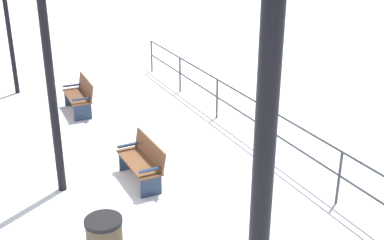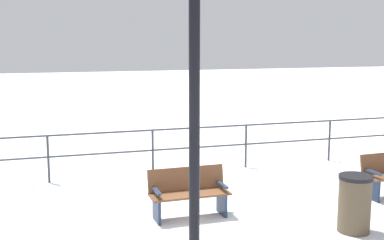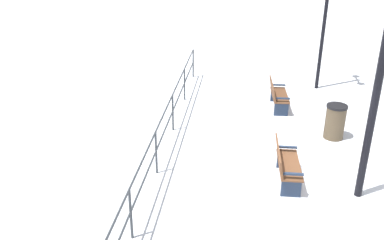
{
  "view_description": "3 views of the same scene",
  "coord_description": "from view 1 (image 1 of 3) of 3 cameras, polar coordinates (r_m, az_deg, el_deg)",
  "views": [
    {
      "loc": [
        2.69,
        8.15,
        4.84
      ],
      "look_at": [
        -1.05,
        0.35,
        1.27
      ],
      "focal_mm": 46.39,
      "sensor_mm": 36.0,
      "label": 1
    },
    {
      "loc": [
        7.91,
        -2.39,
        3.07
      ],
      "look_at": [
        -1.91,
        0.6,
        1.41
      ],
      "focal_mm": 46.98,
      "sensor_mm": 36.0,
      "label": 2
    },
    {
      "loc": [
        -1.16,
        -8.52,
        5.26
      ],
      "look_at": [
        -2.25,
        0.27,
        1.25
      ],
      "focal_mm": 41.11,
      "sensor_mm": 36.0,
      "label": 3
    }
  ],
  "objects": [
    {
      "name": "ground_plane",
      "position": [
        9.86,
        -6.46,
        -7.14
      ],
      "size": [
        80.0,
        80.0,
        0.0
      ],
      "primitive_type": "plane",
      "color": "white",
      "rests_on": "ground"
    },
    {
      "name": "bench_second",
      "position": [
        9.69,
        -5.73,
        -4.7
      ],
      "size": [
        0.54,
        1.39,
        0.85
      ],
      "rotation": [
        0.0,
        0.0,
        0.02
      ],
      "color": "brown",
      "rests_on": "ground"
    },
    {
      "name": "waterfront_railing",
      "position": [
        10.78,
        8.69,
        -0.33
      ],
      "size": [
        0.05,
        13.8,
        1.05
      ],
      "color": "#383D42",
      "rests_on": "ground"
    },
    {
      "name": "bench_nearest",
      "position": [
        13.4,
        -12.77,
        2.76
      ],
      "size": [
        0.59,
        1.4,
        0.9
      ],
      "rotation": [
        0.0,
        0.0,
        -0.02
      ],
      "color": "brown",
      "rests_on": "ground"
    },
    {
      "name": "lamppost_middle",
      "position": [
        8.81,
        -16.56,
        9.59
      ],
      "size": [
        0.23,
        1.01,
        5.04
      ],
      "color": "black",
      "rests_on": "ground"
    },
    {
      "name": "lamppost_far",
      "position": [
        2.72,
        8.05,
        -8.1
      ],
      "size": [
        0.28,
        1.11,
        5.02
      ],
      "color": "black",
      "rests_on": "ground"
    }
  ]
}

